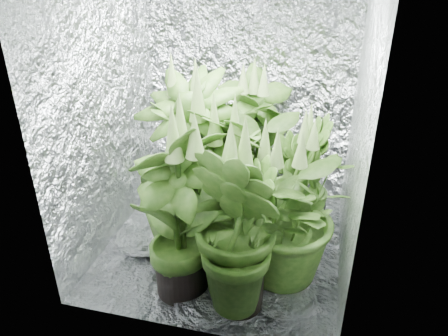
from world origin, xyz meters
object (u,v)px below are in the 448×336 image
plant_a (224,148)px  plant_d (228,191)px  plant_h (189,170)px  plant_g (240,230)px  plant_f (179,213)px  plant_b (255,139)px  plant_c (300,181)px  plant_e (279,212)px  circulation_fan (311,213)px

plant_a → plant_d: plant_d is taller
plant_h → plant_g: bearing=-45.9°
plant_a → plant_f: bearing=-89.3°
plant_b → plant_c: 0.56m
plant_c → plant_b: bearing=135.2°
plant_e → circulation_fan: 0.67m
plant_b → circulation_fan: bearing=-36.3°
plant_e → plant_c: bearing=81.6°
plant_h → circulation_fan: 0.98m
plant_f → plant_g: plant_f is taller
plant_a → plant_b: size_ratio=0.88×
plant_f → plant_g: size_ratio=1.07×
plant_b → plant_d: plant_b is taller
plant_e → circulation_fan: bearing=72.5°
plant_g → circulation_fan: plant_g is taller
plant_a → circulation_fan: bearing=-22.9°
plant_e → plant_g: 0.32m
plant_b → plant_h: (-0.30, -0.73, 0.06)m
plant_c → plant_e: 0.54m
circulation_fan → plant_g: bearing=-98.3°
plant_c → plant_h: (-0.69, -0.35, 0.18)m
plant_e → plant_f: bearing=-156.9°
plant_b → plant_e: size_ratio=1.11×
plant_g → plant_f: bearing=174.9°
circulation_fan → plant_e: bearing=-92.2°
plant_a → plant_h: 0.70m
plant_b → plant_h: plant_h is taller
plant_d → circulation_fan: bearing=41.1°
plant_g → plant_h: size_ratio=0.87×
plant_a → plant_c: bearing=-28.2°
plant_f → plant_h: 0.42m
plant_a → plant_b: 0.26m
plant_f → circulation_fan: 1.13m
plant_b → plant_g: (0.13, -1.18, -0.02)m
circulation_fan → plant_f: bearing=-116.9°
plant_d → plant_h: plant_h is taller
plant_f → plant_d: bearing=59.3°
plant_b → plant_e: (0.31, -0.91, -0.04)m
plant_e → plant_f: (-0.54, -0.23, 0.05)m
plant_c → circulation_fan: bearing=16.9°
plant_b → plant_a: bearing=-168.5°
plant_a → plant_f: 1.10m
plant_g → plant_d: bearing=112.5°
plant_b → circulation_fan: size_ratio=2.96×
plant_f → plant_h: bearing=100.0°
plant_e → circulation_fan: (0.18, 0.56, -0.34)m
plant_b → plant_d: bearing=-91.8°
plant_f → circulation_fan: plant_f is taller
plant_c → plant_d: 0.60m
plant_c → plant_d: plant_d is taller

